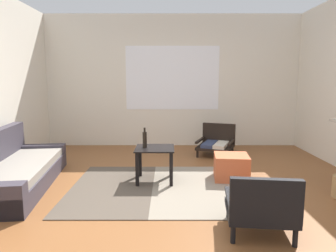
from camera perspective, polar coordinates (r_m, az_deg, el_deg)
The scene contains 9 objects.
ground_plane at distance 3.67m, azimuth 1.47°, elevation -13.42°, with size 7.80×7.80×0.00m, color brown.
far_wall_with_window at distance 6.47m, azimuth 0.83°, elevation 8.31°, with size 5.60×0.13×2.70m.
area_rug at distance 4.03m, azimuth -2.82°, elevation -11.32°, with size 2.08×1.87×0.01m.
couch at distance 4.46m, azimuth -26.80°, elevation -7.45°, with size 1.02×2.15×0.72m.
coffee_table at distance 4.18m, azimuth -2.44°, elevation -5.51°, with size 0.52×0.50×0.47m.
armchair_by_window at distance 5.78m, azimuth 9.03°, elevation -2.91°, with size 0.80×0.80×0.56m.
armchair_striped_foreground at distance 2.91m, azimuth 16.97°, elevation -14.13°, with size 0.65×0.63×0.58m.
ottoman_orange at distance 4.39m, azimuth 11.69°, elevation -7.50°, with size 0.46×0.46×0.35m, color #BC5633.
glass_bottle at distance 4.14m, azimuth -4.32°, elevation -2.49°, with size 0.06×0.06×0.27m.
Camera 1 is at (-0.09, -3.41, 1.37)m, focal length 32.80 mm.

